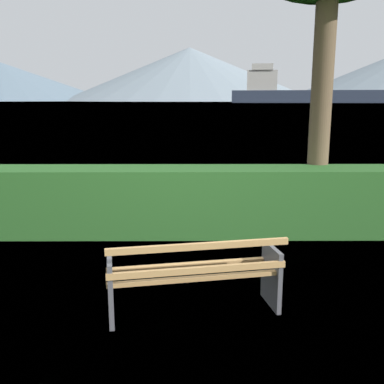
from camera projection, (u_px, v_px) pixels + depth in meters
The scene contains 6 objects.
ground_plane at pixel (193, 310), 4.74m from camera, with size 1400.00×1400.00×0.00m, color #567A38.
water_surface at pixel (190, 102), 304.51m from camera, with size 620.00×620.00×0.00m, color #7A99A8.
park_bench at pixel (195, 275), 4.59m from camera, with size 1.89×0.89×0.87m.
hedge_row at pixel (192, 201), 7.37m from camera, with size 11.40×0.87×1.12m, color #285B23.
cargo_ship_large at pixel (302, 92), 270.63m from camera, with size 102.62×31.35×23.50m.
distant_hills at pixel (297, 73), 563.85m from camera, with size 879.80×397.58×78.88m.
Camera 1 is at (-0.04, -4.37, 2.24)m, focal length 41.01 mm.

